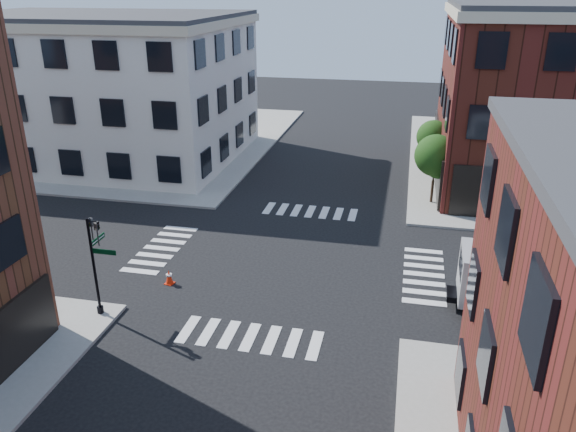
{
  "coord_description": "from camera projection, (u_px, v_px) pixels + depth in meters",
  "views": [
    {
      "loc": [
        5.62,
        -25.52,
        13.41
      ],
      "look_at": [
        0.05,
        0.11,
        2.5
      ],
      "focal_mm": 35.0,
      "sensor_mm": 36.0,
      "label": 1
    }
  ],
  "objects": [
    {
      "name": "tree_far",
      "position": [
        434.0,
        139.0,
        41.1
      ],
      "size": [
        2.43,
        2.43,
        4.07
      ],
      "color": "black",
      "rests_on": "ground"
    },
    {
      "name": "tree_near",
      "position": [
        437.0,
        158.0,
        35.58
      ],
      "size": [
        2.69,
        2.69,
        4.49
      ],
      "color": "black",
      "rests_on": "ground"
    },
    {
      "name": "building_nw",
      "position": [
        100.0,
        89.0,
        45.32
      ],
      "size": [
        22.0,
        16.0,
        11.0
      ],
      "primitive_type": "cube",
      "color": "silver",
      "rests_on": "ground"
    },
    {
      "name": "signal_pole",
      "position": [
        96.0,
        256.0,
        23.47
      ],
      "size": [
        1.29,
        1.24,
        4.6
      ],
      "color": "black",
      "rests_on": "ground"
    },
    {
      "name": "box_truck",
      "position": [
        573.0,
        276.0,
        23.41
      ],
      "size": [
        8.98,
        2.96,
        4.02
      ],
      "rotation": [
        0.0,
        0.0,
        -0.03
      ],
      "color": "silver",
      "rests_on": "ground"
    },
    {
      "name": "sidewalk_nw",
      "position": [
        115.0,
        138.0,
        52.31
      ],
      "size": [
        30.0,
        30.0,
        0.15
      ],
      "primitive_type": "cube",
      "color": "gray",
      "rests_on": "ground"
    },
    {
      "name": "traffic_cone",
      "position": [
        169.0,
        277.0,
        26.92
      ],
      "size": [
        0.48,
        0.48,
        0.74
      ],
      "rotation": [
        0.0,
        0.0,
        -0.21
      ],
      "color": "red",
      "rests_on": "ground"
    },
    {
      "name": "ground",
      "position": [
        287.0,
        261.0,
        29.27
      ],
      "size": [
        120.0,
        120.0,
        0.0
      ],
      "primitive_type": "plane",
      "color": "black",
      "rests_on": "ground"
    }
  ]
}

